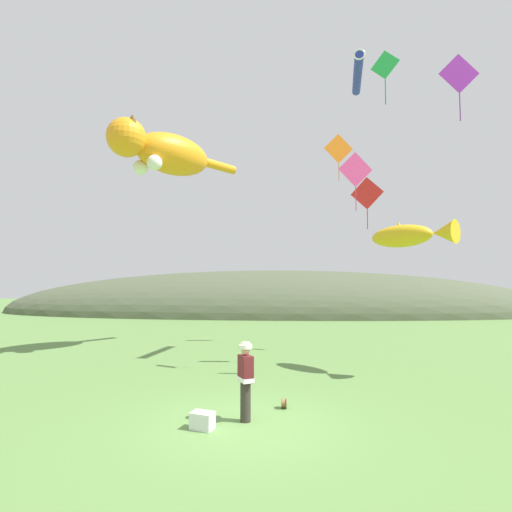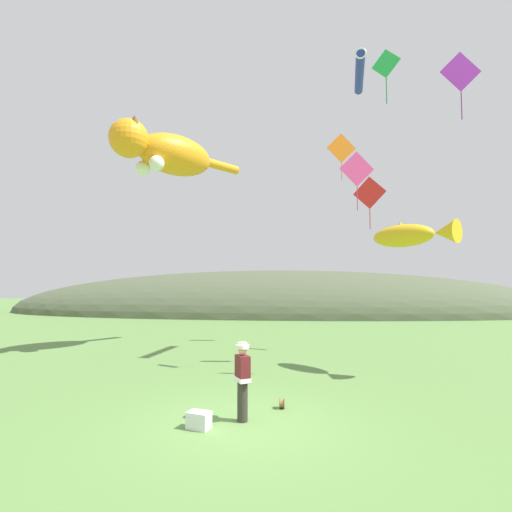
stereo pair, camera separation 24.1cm
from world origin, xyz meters
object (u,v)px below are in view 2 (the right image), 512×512
(festival_attendant, at_px, (243,379))
(kite_tube_streamer, at_px, (360,73))
(kite_diamond_violet, at_px, (460,72))
(kite_diamond_red, at_px, (370,193))
(kite_fish_windsock, at_px, (412,235))
(kite_spool, at_px, (282,403))
(kite_diamond_green, at_px, (386,64))
(kite_diamond_pink, at_px, (357,169))
(kite_giant_cat, at_px, (166,153))
(kite_diamond_orange, at_px, (341,148))
(picnic_cooler, at_px, (199,420))

(festival_attendant, xyz_separation_m, kite_tube_streamer, (4.04, 7.20, 10.88))
(kite_diamond_violet, height_order, kite_diamond_red, kite_diamond_violet)
(kite_fish_windsock, xyz_separation_m, kite_tube_streamer, (-1.25, 2.32, 7.06))
(kite_spool, xyz_separation_m, kite_diamond_red, (3.81, 7.83, 6.99))
(kite_diamond_green, distance_m, kite_diamond_pink, 3.64)
(kite_diamond_red, bearing_deg, festival_attendant, -117.96)
(kite_giant_cat, bearing_deg, kite_diamond_red, 3.33)
(kite_diamond_violet, relative_size, kite_diamond_orange, 0.91)
(festival_attendant, bearing_deg, kite_diamond_violet, 28.40)
(kite_spool, bearing_deg, picnic_cooler, -139.24)
(kite_spool, relative_size, kite_diamond_violet, 0.11)
(kite_diamond_violet, bearing_deg, kite_diamond_green, 156.88)
(kite_diamond_violet, height_order, kite_diamond_orange, kite_diamond_orange)
(kite_diamond_green, distance_m, kite_diamond_red, 5.65)
(kite_tube_streamer, bearing_deg, kite_diamond_violet, -56.16)
(kite_tube_streamer, distance_m, kite_diamond_orange, 4.23)
(kite_spool, relative_size, kite_diamond_red, 0.11)
(kite_tube_streamer, relative_size, kite_diamond_orange, 1.28)
(kite_giant_cat, xyz_separation_m, kite_diamond_red, (9.20, 0.54, -1.91))
(festival_attendant, bearing_deg, kite_fish_windsock, 42.73)
(kite_diamond_pink, bearing_deg, kite_diamond_green, -59.66)
(festival_attendant, relative_size, kite_giant_cat, 0.30)
(kite_giant_cat, bearing_deg, picnic_cooler, -67.65)
(kite_diamond_green, relative_size, kite_diamond_violet, 0.88)
(kite_fish_windsock, relative_size, kite_diamond_violet, 1.23)
(festival_attendant, distance_m, kite_diamond_violet, 11.52)
(kite_diamond_violet, bearing_deg, kite_tube_streamer, 123.84)
(kite_diamond_red, bearing_deg, kite_tube_streamer, -111.69)
(festival_attendant, distance_m, kite_diamond_orange, 14.64)
(kite_spool, xyz_separation_m, kite_diamond_violet, (5.64, 2.53, 9.66))
(kite_diamond_orange, bearing_deg, kite_diamond_green, -84.07)
(kite_diamond_green, height_order, kite_diamond_red, kite_diamond_green)
(festival_attendant, xyz_separation_m, kite_diamond_orange, (3.75, 10.96, 8.96))
(kite_diamond_green, height_order, kite_diamond_pink, kite_diamond_green)
(kite_fish_windsock, bearing_deg, kite_diamond_pink, 151.76)
(kite_fish_windsock, height_order, kite_diamond_pink, kite_diamond_pink)
(picnic_cooler, relative_size, kite_giant_cat, 0.10)
(kite_tube_streamer, relative_size, kite_diamond_violet, 1.42)
(picnic_cooler, bearing_deg, kite_diamond_pink, 54.43)
(picnic_cooler, relative_size, kite_diamond_red, 0.24)
(picnic_cooler, bearing_deg, kite_fish_windsock, 41.21)
(kite_spool, distance_m, picnic_cooler, 2.33)
(kite_fish_windsock, bearing_deg, kite_diamond_orange, 104.27)
(kite_spool, bearing_deg, kite_diamond_red, 64.04)
(kite_giant_cat, relative_size, kite_diamond_orange, 2.42)
(kite_giant_cat, distance_m, kite_diamond_green, 9.88)
(kite_giant_cat, xyz_separation_m, kite_tube_streamer, (8.56, -1.09, 2.80))
(festival_attendant, height_order, kite_giant_cat, kite_giant_cat)
(kite_diamond_green, bearing_deg, kite_spool, -136.18)
(festival_attendant, xyz_separation_m, kite_diamond_green, (4.43, 4.41, 9.68))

